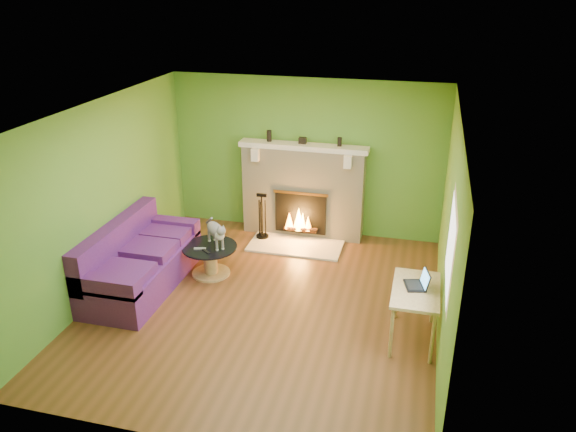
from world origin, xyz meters
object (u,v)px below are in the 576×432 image
object	(u,v)px
sofa	(138,262)
desk	(416,295)
cat	(215,232)
coffee_table	(210,258)

from	to	relation	value
sofa	desk	size ratio (longest dim) A/B	2.20
desk	cat	distance (m)	3.02
coffee_table	cat	distance (m)	0.41
sofa	coffee_table	size ratio (longest dim) A/B	2.60
coffee_table	sofa	bearing A→B (deg)	-147.35
sofa	cat	xyz separation A→B (m)	(0.94, 0.60, 0.30)
coffee_table	cat	bearing A→B (deg)	32.01
sofa	coffee_table	world-z (taller)	sofa
coffee_table	cat	xyz separation A→B (m)	(0.08, 0.05, 0.40)
sofa	coffee_table	distance (m)	1.03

